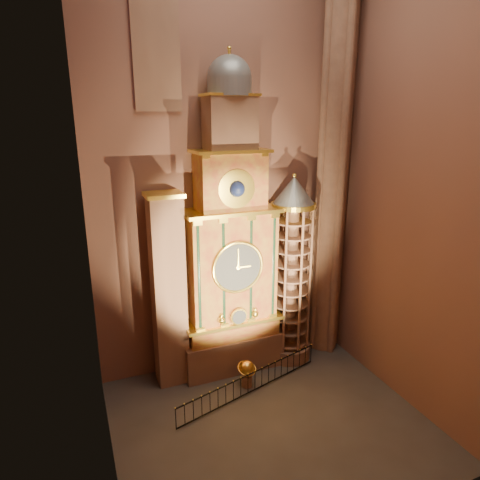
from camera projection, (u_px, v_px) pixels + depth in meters
name	position (u px, v px, depth m)	size (l,w,h in m)	color
floor	(270.00, 421.00, 19.97)	(14.00, 14.00, 0.00)	#383330
wall_back	(223.00, 170.00, 22.19)	(22.00, 22.00, 0.00)	#8E5D4C
wall_left	(88.00, 200.00, 14.33)	(22.00, 22.00, 0.00)	#8E5D4C
wall_right	(413.00, 178.00, 19.38)	(22.00, 22.00, 0.00)	#8E5D4C
astronomical_clock	(231.00, 255.00, 22.49)	(5.60, 2.41, 16.70)	#8C634C
portrait_tower	(168.00, 291.00, 21.71)	(1.80, 1.60, 10.20)	#8C634C
stair_turret	(291.00, 272.00, 23.92)	(2.50, 2.50, 10.80)	#8C634C
gothic_pier	(334.00, 167.00, 23.50)	(2.04, 2.04, 22.00)	#8C634C
stained_glass_window	(156.00, 52.00, 19.40)	(2.20, 0.14, 5.20)	navy
celestial_globe	(247.00, 371.00, 22.33)	(1.20, 1.16, 1.46)	#8C634C
iron_railing	(252.00, 383.00, 21.82)	(8.52, 2.51, 1.12)	black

